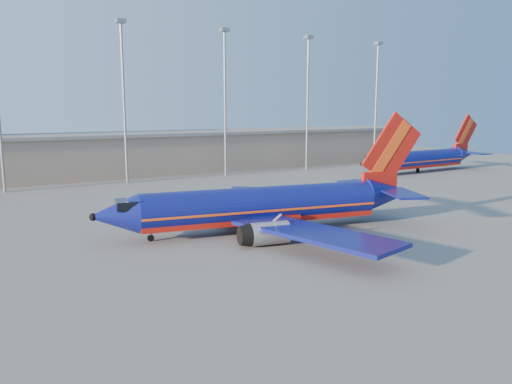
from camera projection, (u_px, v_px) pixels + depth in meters
ground at (294, 234)px, 53.91m from camera, size 220.00×220.00×0.00m
terminal_building at (180, 151)px, 107.57m from camera, size 122.00×16.00×8.50m
light_mast_row at (177, 86)px, 92.67m from camera, size 101.60×1.60×28.65m
aircraft_main at (269, 206)px, 54.92m from camera, size 38.22×36.46×13.03m
aircraft_second at (421, 159)px, 105.72m from camera, size 35.88×13.97×12.15m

